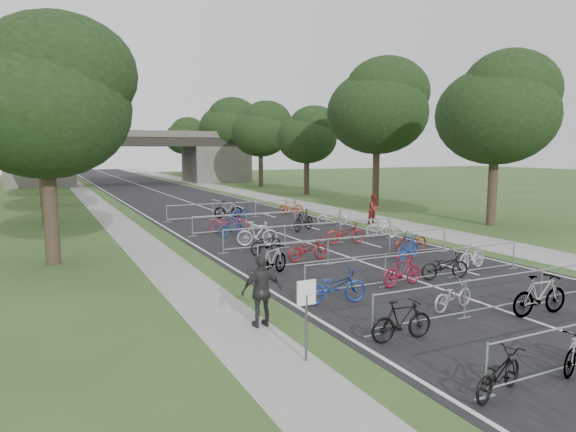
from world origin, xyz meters
The scene contains 51 objects.
road centered at (0.00, 50.00, 0.01)m, with size 11.00×140.00×0.01m, color black.
sidewalk_right centered at (8.00, 50.00, 0.01)m, with size 3.00×140.00×0.01m, color gray.
sidewalk_left centered at (-7.50, 50.00, 0.01)m, with size 2.00×140.00×0.01m, color gray.
lane_markings centered at (0.00, 50.00, 0.00)m, with size 0.12×140.00×0.00m, color silver.
overpass_bridge centered at (0.00, 65.00, 3.53)m, with size 31.00×8.00×7.05m.
park_sign centered at (-6.80, 3.00, 1.27)m, with size 0.45×0.06×1.83m.
tree_left_0 centered at (-11.39, 15.93, 6.49)m, with size 6.72×6.72×10.25m.
tree_right_0 centered at (13.11, 15.93, 6.92)m, with size 7.17×7.17×10.93m.
tree_left_1 centered at (-11.39, 27.93, 7.30)m, with size 7.56×7.56×11.53m.
tree_right_1 centered at (13.11, 27.93, 7.90)m, with size 8.18×8.18×12.47m.
tree_left_2 centered at (-11.39, 39.93, 8.12)m, with size 8.40×8.40×12.81m.
tree_right_2 centered at (13.11, 39.93, 5.95)m, with size 6.16×6.16×9.39m.
tree_left_3 centered at (-11.39, 51.93, 6.49)m, with size 6.72×6.72×10.25m.
tree_right_3 centered at (13.11, 51.93, 6.92)m, with size 7.17×7.17×10.93m.
tree_left_4 centered at (-11.39, 63.93, 7.30)m, with size 7.56×7.56×11.53m.
tree_right_4 centered at (13.11, 63.93, 7.90)m, with size 8.18×8.18×12.47m.
tree_left_5 centered at (-11.39, 75.93, 8.12)m, with size 8.40×8.40×12.81m.
tree_right_5 centered at (13.11, 75.93, 5.95)m, with size 6.16×6.16×9.39m.
tree_left_6 centered at (-11.39, 87.93, 6.49)m, with size 6.72×6.72×10.25m.
tree_right_6 centered at (13.11, 87.93, 6.92)m, with size 7.17×7.17×10.93m.
barrier_row_1 centered at (0.00, 3.60, 0.55)m, with size 9.70×0.08×1.10m.
barrier_row_2 centered at (0.00, 7.20, 0.55)m, with size 9.70×0.08×1.10m.
barrier_row_3 centered at (0.00, 11.00, 0.55)m, with size 9.70×0.08×1.10m.
barrier_row_4 centered at (0.00, 15.00, 0.55)m, with size 9.70×0.08×1.10m.
barrier_row_5 centered at (0.00, 20.00, 0.55)m, with size 9.70×0.08×1.10m.
barrier_row_6 centered at (0.00, 26.00, 0.55)m, with size 9.70×0.08×1.10m.
bike_0 centered at (-4.30, -0.01, 0.44)m, with size 0.58×1.66×0.87m, color black.
bike_4 centered at (-4.16, 3.02, 0.51)m, with size 0.48×1.70×1.02m, color black.
bike_5 centered at (-1.29, 4.31, 0.44)m, with size 0.59×1.68×0.88m, color #999AA0.
bike_6 centered at (0.53, 2.86, 0.58)m, with size 0.55×1.94×1.17m, color #ABAEB3.
bike_8 centered at (-4.05, 6.35, 0.53)m, with size 0.71×2.03×1.07m, color navy.
bike_9 centered at (-0.92, 7.06, 0.52)m, with size 0.49×1.74×1.04m, color maroon.
bike_10 centered at (1.02, 7.13, 0.49)m, with size 0.65×1.86×0.98m, color black.
bike_11 centered at (3.00, 7.77, 0.55)m, with size 0.52×1.84×1.11m, color silver.
bike_12 centered at (-4.30, 10.35, 0.57)m, with size 0.54×1.91×1.15m, color #ABAEB3.
bike_13 centered at (-1.93, 11.97, 0.50)m, with size 0.67×1.91×1.00m, color maroon.
bike_14 centered at (1.94, 10.27, 0.54)m, with size 0.51×1.80×1.08m, color #1C3D9A.
bike_15 centered at (3.08, 11.45, 0.53)m, with size 0.71×2.03×1.07m, color maroon.
bike_16 centered at (-2.91, 14.10, 0.49)m, with size 0.65×1.85×0.97m, color black.
bike_17 centered at (-2.51, 16.03, 0.60)m, with size 0.56×1.99×1.19m, color #B5B5BD.
bike_18 centered at (1.57, 14.61, 0.52)m, with size 0.70×1.99×1.05m, color maroon.
bike_19 centered at (4.30, 15.27, 0.53)m, with size 0.49×1.75×1.05m, color #A5A5AD.
bike_20 centered at (-2.68, 19.26, 0.50)m, with size 0.47×1.65×0.99m, color navy.
bike_21 centered at (-2.44, 20.34, 0.56)m, with size 0.75×2.15×1.13m, color maroon.
bike_22 centered at (1.59, 19.03, 0.61)m, with size 0.57×2.03×1.22m, color black.
bike_23 centered at (4.30, 20.36, 0.48)m, with size 0.64×1.84×0.97m, color #9F9EA5.
bike_25 centered at (-0.38, 26.27, 0.57)m, with size 0.54×1.90×1.14m, color #ABAEB3.
bike_26 centered at (0.17, 25.39, 0.46)m, with size 0.61×1.74×0.91m, color #1B3A95.
bike_27 centered at (4.30, 26.11, 0.53)m, with size 0.50×1.76×1.06m, color maroon.
pedestrian_b centered at (6.88, 19.61, 0.93)m, with size 0.90×0.70×1.86m, color maroon.
pedestrian_c centered at (-6.80, 5.46, 0.95)m, with size 1.11×0.46×1.90m, color #2B2A2D.
Camera 1 is at (-11.91, -6.53, 4.64)m, focal length 32.00 mm.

